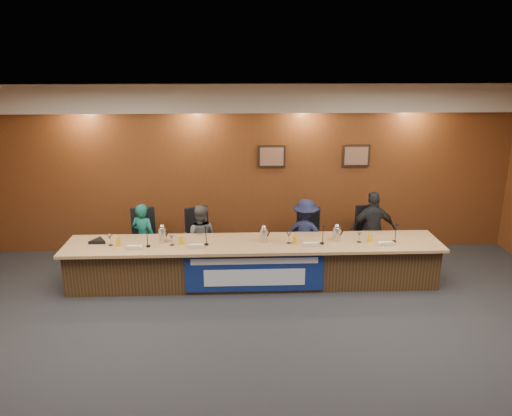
{
  "coord_description": "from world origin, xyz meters",
  "views": [
    {
      "loc": [
        -0.28,
        -5.23,
        3.65
      ],
      "look_at": [
        0.05,
        2.67,
        1.24
      ],
      "focal_mm": 35.0,
      "sensor_mm": 36.0,
      "label": 1
    }
  ],
  "objects_px": {
    "speakerphone": "(98,241)",
    "carafe_mid": "(264,236)",
    "office_chair_b": "(201,242)",
    "panelist_d": "(373,230)",
    "carafe_left": "(162,235)",
    "panelist_a": "(144,238)",
    "banner": "(255,273)",
    "panelist_b": "(200,238)",
    "office_chair_c": "(304,241)",
    "panelist_c": "(305,234)",
    "carafe_right": "(337,235)",
    "dais_body": "(254,264)",
    "office_chair_d": "(370,240)",
    "office_chair_a": "(145,243)"
  },
  "relations": [
    {
      "from": "office_chair_c",
      "to": "carafe_mid",
      "type": "xyz_separation_m",
      "value": [
        -0.77,
        -0.73,
        0.38
      ]
    },
    {
      "from": "office_chair_b",
      "to": "carafe_right",
      "type": "xyz_separation_m",
      "value": [
        2.27,
        -0.73,
        0.38
      ]
    },
    {
      "from": "panelist_a",
      "to": "panelist_c",
      "type": "xyz_separation_m",
      "value": [
        2.83,
        0.0,
        0.02
      ]
    },
    {
      "from": "carafe_mid",
      "to": "speakerphone",
      "type": "height_order",
      "value": "carafe_mid"
    },
    {
      "from": "panelist_d",
      "to": "panelist_c",
      "type": "bearing_deg",
      "value": -1.45
    },
    {
      "from": "panelist_d",
      "to": "carafe_left",
      "type": "distance_m",
      "value": 3.66
    },
    {
      "from": "office_chair_a",
      "to": "office_chair_b",
      "type": "distance_m",
      "value": 0.98
    },
    {
      "from": "carafe_left",
      "to": "panelist_a",
      "type": "bearing_deg",
      "value": 125.52
    },
    {
      "from": "panelist_b",
      "to": "speakerphone",
      "type": "distance_m",
      "value": 1.71
    },
    {
      "from": "panelist_b",
      "to": "carafe_mid",
      "type": "xyz_separation_m",
      "value": [
        1.08,
        -0.63,
        0.26
      ]
    },
    {
      "from": "office_chair_d",
      "to": "speakerphone",
      "type": "relative_size",
      "value": 1.5
    },
    {
      "from": "panelist_b",
      "to": "panelist_c",
      "type": "xyz_separation_m",
      "value": [
        1.85,
        0.0,
        0.04
      ]
    },
    {
      "from": "panelist_d",
      "to": "speakerphone",
      "type": "distance_m",
      "value": 4.69
    },
    {
      "from": "banner",
      "to": "panelist_c",
      "type": "distance_m",
      "value": 1.4
    },
    {
      "from": "carafe_right",
      "to": "office_chair_d",
      "type": "bearing_deg",
      "value": 43.38
    },
    {
      "from": "carafe_mid",
      "to": "speakerphone",
      "type": "bearing_deg",
      "value": 178.02
    },
    {
      "from": "panelist_a",
      "to": "carafe_right",
      "type": "bearing_deg",
      "value": -169.18
    },
    {
      "from": "speakerphone",
      "to": "carafe_mid",
      "type": "bearing_deg",
      "value": -1.98
    },
    {
      "from": "office_chair_b",
      "to": "panelist_d",
      "type": "bearing_deg",
      "value": -22.98
    },
    {
      "from": "dais_body",
      "to": "office_chair_b",
      "type": "relative_size",
      "value": 12.5
    },
    {
      "from": "carafe_left",
      "to": "speakerphone",
      "type": "relative_size",
      "value": 0.77
    },
    {
      "from": "banner",
      "to": "panelist_a",
      "type": "height_order",
      "value": "panelist_a"
    },
    {
      "from": "banner",
      "to": "panelist_d",
      "type": "distance_m",
      "value": 2.38
    },
    {
      "from": "office_chair_c",
      "to": "carafe_left",
      "type": "bearing_deg",
      "value": -140.9
    },
    {
      "from": "panelist_c",
      "to": "office_chair_c",
      "type": "bearing_deg",
      "value": -71.0
    },
    {
      "from": "banner",
      "to": "panelist_a",
      "type": "bearing_deg",
      "value": 152.08
    },
    {
      "from": "office_chair_d",
      "to": "carafe_left",
      "type": "xyz_separation_m",
      "value": [
        -3.61,
        -0.69,
        0.39
      ]
    },
    {
      "from": "office_chair_b",
      "to": "speakerphone",
      "type": "relative_size",
      "value": 1.5
    },
    {
      "from": "office_chair_c",
      "to": "panelist_b",
      "type": "bearing_deg",
      "value": -153.67
    },
    {
      "from": "panelist_d",
      "to": "office_chair_c",
      "type": "distance_m",
      "value": 1.22
    },
    {
      "from": "panelist_b",
      "to": "office_chair_b",
      "type": "height_order",
      "value": "panelist_b"
    },
    {
      "from": "carafe_left",
      "to": "carafe_right",
      "type": "relative_size",
      "value": 1.11
    },
    {
      "from": "carafe_left",
      "to": "carafe_right",
      "type": "bearing_deg",
      "value": -0.96
    },
    {
      "from": "panelist_c",
      "to": "carafe_right",
      "type": "distance_m",
      "value": 0.79
    },
    {
      "from": "speakerphone",
      "to": "carafe_right",
      "type": "bearing_deg",
      "value": -1.38
    },
    {
      "from": "panelist_d",
      "to": "carafe_left",
      "type": "bearing_deg",
      "value": 7.78
    },
    {
      "from": "panelist_c",
      "to": "office_chair_b",
      "type": "xyz_separation_m",
      "value": [
        -1.85,
        0.1,
        -0.16
      ]
    },
    {
      "from": "banner",
      "to": "panelist_b",
      "type": "height_order",
      "value": "panelist_b"
    },
    {
      "from": "office_chair_c",
      "to": "banner",
      "type": "bearing_deg",
      "value": -107.11
    },
    {
      "from": "banner",
      "to": "panelist_a",
      "type": "xyz_separation_m",
      "value": [
        -1.89,
        1.0,
        0.24
      ]
    },
    {
      "from": "dais_body",
      "to": "office_chair_c",
      "type": "bearing_deg",
      "value": 36.31
    },
    {
      "from": "banner",
      "to": "office_chair_d",
      "type": "bearing_deg",
      "value": 27.38
    },
    {
      "from": "panelist_c",
      "to": "dais_body",
      "type": "bearing_deg",
      "value": 51.13
    },
    {
      "from": "panelist_c",
      "to": "office_chair_d",
      "type": "bearing_deg",
      "value": -156.21
    },
    {
      "from": "office_chair_b",
      "to": "office_chair_c",
      "type": "distance_m",
      "value": 1.85
    },
    {
      "from": "banner",
      "to": "carafe_left",
      "type": "xyz_separation_m",
      "value": [
        -1.48,
        0.42,
        0.49
      ]
    },
    {
      "from": "dais_body",
      "to": "panelist_b",
      "type": "distance_m",
      "value": 1.11
    },
    {
      "from": "panelist_d",
      "to": "office_chair_b",
      "type": "bearing_deg",
      "value": -3.33
    },
    {
      "from": "office_chair_d",
      "to": "dais_body",
      "type": "bearing_deg",
      "value": -172.5
    },
    {
      "from": "dais_body",
      "to": "panelist_b",
      "type": "xyz_separation_m",
      "value": [
        -0.91,
        0.59,
        0.25
      ]
    }
  ]
}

